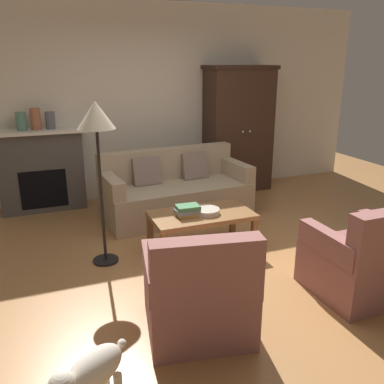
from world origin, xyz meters
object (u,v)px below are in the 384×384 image
object	(u,v)px
book_stack	(188,211)
dog	(91,372)
armoire	(238,129)
mantel_vase_terracotta	(36,119)
coffee_table	(202,218)
armchair_near_left	(199,295)
fireplace	(41,170)
floor_lamp	(96,125)
couch	(175,192)
mantel_vase_slate	(50,120)
fruit_bowl	(207,211)
mantel_vase_jade	(21,121)
armchair_near_right	(362,262)

from	to	relation	value
book_stack	dog	bearing A→B (deg)	-125.83
armoire	mantel_vase_terracotta	size ratio (longest dim) A/B	6.88
coffee_table	book_stack	distance (m)	0.20
armchair_near_left	fireplace	bearing A→B (deg)	106.40
armchair_near_left	floor_lamp	xyz separation A→B (m)	(-0.46, 1.42, 1.10)
couch	mantel_vase_slate	world-z (taller)	mantel_vase_slate
fruit_bowl	couch	bearing A→B (deg)	88.23
mantel_vase_jade	armchair_near_right	bearing A→B (deg)	-51.08
mantel_vase_slate	floor_lamp	distance (m)	1.91
couch	armchair_near_right	world-z (taller)	armchair_near_right
fireplace	floor_lamp	bearing A→B (deg)	-74.90
armchair_near_left	armchair_near_right	world-z (taller)	same
armoire	mantel_vase_terracotta	bearing A→B (deg)	178.83
armoire	dog	world-z (taller)	armoire
armoire	couch	bearing A→B (deg)	-149.10
fireplace	armoire	bearing A→B (deg)	-1.51
floor_lamp	armoire	bearing A→B (deg)	36.68
mantel_vase_jade	mantel_vase_terracotta	distance (m)	0.18
coffee_table	armchair_near_left	distance (m)	1.46
mantel_vase_jade	mantel_vase_slate	size ratio (longest dim) A/B	1.04
coffee_table	mantel_vase_terracotta	distance (m)	2.65
armchair_near_left	dog	size ratio (longest dim) A/B	1.82
fireplace	mantel_vase_slate	size ratio (longest dim) A/B	5.54
couch	book_stack	xyz separation A→B (m)	(-0.25, -1.13, 0.16)
mantel_vase_jade	mantel_vase_slate	xyz separation A→B (m)	(0.36, 0.00, -0.00)
armchair_near_right	armchair_near_left	bearing A→B (deg)	179.03
armchair_near_left	armchair_near_right	size ratio (longest dim) A/B	1.02
mantel_vase_terracotta	floor_lamp	world-z (taller)	floor_lamp
mantel_vase_terracotta	armchair_near_left	size ratio (longest dim) A/B	0.31
mantel_vase_jade	coffee_table	bearing A→B (deg)	-48.46
fruit_bowl	armchair_near_left	xyz separation A→B (m)	(-0.62, -1.30, -0.13)
fireplace	mantel_vase_jade	distance (m)	0.69
fireplace	armoire	world-z (taller)	armoire
book_stack	mantel_vase_terracotta	world-z (taller)	mantel_vase_terracotta
coffee_table	mantel_vase_terracotta	bearing A→B (deg)	128.45
couch	mantel_vase_terracotta	bearing A→B (deg)	152.47
floor_lamp	armchair_near_left	bearing A→B (deg)	-71.90
coffee_table	dog	world-z (taller)	coffee_table
armoire	couch	xyz separation A→B (m)	(-1.32, -0.79, -0.65)
couch	fruit_bowl	distance (m)	1.15
mantel_vase_terracotta	fireplace	bearing A→B (deg)	90.00
coffee_table	mantel_vase_slate	bearing A→B (deg)	125.06
armoire	fruit_bowl	xyz separation A→B (m)	(-1.35, -1.93, -0.52)
fruit_bowl	mantel_vase_slate	size ratio (longest dim) A/B	1.23
book_stack	dog	xyz separation A→B (m)	(-1.26, -1.75, -0.23)
mantel_vase_slate	fireplace	bearing A→B (deg)	174.31
mantel_vase_jade	armchair_near_left	distance (m)	3.61
coffee_table	fireplace	bearing A→B (deg)	128.19
coffee_table	fruit_bowl	xyz separation A→B (m)	(0.04, -0.04, 0.08)
fruit_bowl	mantel_vase_slate	world-z (taller)	mantel_vase_slate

